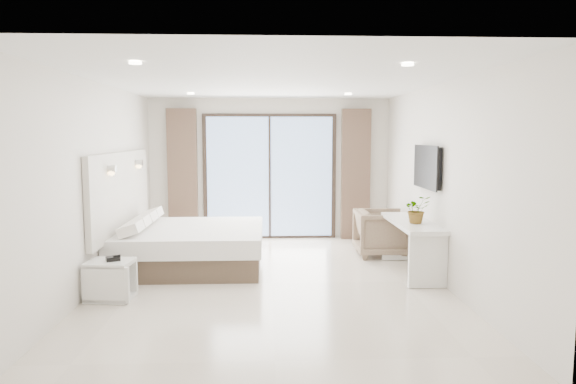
# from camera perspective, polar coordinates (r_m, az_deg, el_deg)

# --- Properties ---
(ground) EXTENTS (6.20, 6.20, 0.00)m
(ground) POSITION_cam_1_polar(r_m,az_deg,el_deg) (7.09, -1.81, -10.08)
(ground) COLOR beige
(ground) RESTS_ON ground
(room_shell) EXTENTS (4.62, 6.22, 2.72)m
(room_shell) POSITION_cam_1_polar(r_m,az_deg,el_deg) (7.67, -3.42, 3.18)
(room_shell) COLOR silver
(room_shell) RESTS_ON ground
(bed) EXTENTS (2.15, 2.05, 0.74)m
(bed) POSITION_cam_1_polar(r_m,az_deg,el_deg) (8.03, -10.77, -5.90)
(bed) COLOR brown
(bed) RESTS_ON ground
(nightstand) EXTENTS (0.57, 0.49, 0.48)m
(nightstand) POSITION_cam_1_polar(r_m,az_deg,el_deg) (6.71, -19.13, -9.23)
(nightstand) COLOR white
(nightstand) RESTS_ON ground
(phone) EXTENTS (0.20, 0.18, 0.05)m
(phone) POSITION_cam_1_polar(r_m,az_deg,el_deg) (6.63, -18.87, -7.01)
(phone) COLOR black
(phone) RESTS_ON nightstand
(console_desk) EXTENTS (0.53, 1.69, 0.77)m
(console_desk) POSITION_cam_1_polar(r_m,az_deg,el_deg) (7.68, 13.59, -4.61)
(console_desk) COLOR white
(console_desk) RESTS_ON ground
(plant) EXTENTS (0.42, 0.45, 0.31)m
(plant) POSITION_cam_1_polar(r_m,az_deg,el_deg) (7.42, 14.10, -2.22)
(plant) COLOR #33662D
(plant) RESTS_ON console_desk
(armchair) EXTENTS (0.78, 0.83, 0.84)m
(armchair) POSITION_cam_1_polar(r_m,az_deg,el_deg) (8.70, 10.36, -4.23)
(armchair) COLOR #7C6F51
(armchair) RESTS_ON ground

